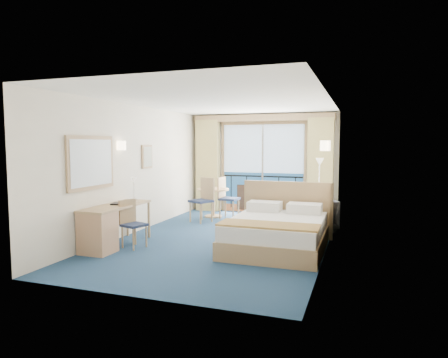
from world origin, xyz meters
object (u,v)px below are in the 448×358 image
(nightstand, at_px, (319,221))
(round_table, at_px, (213,195))
(floor_lamp, at_px, (319,174))
(table_chair_b, at_px, (204,197))
(desk, at_px, (102,228))
(table_chair_a, at_px, (226,195))
(armchair, at_px, (316,214))
(desk_chair, at_px, (131,221))
(bed, at_px, (277,231))

(nightstand, distance_m, round_table, 3.09)
(floor_lamp, bearing_deg, table_chair_b, -161.38)
(floor_lamp, xyz_separation_m, desk, (-3.31, -3.99, -0.75))
(round_table, distance_m, table_chair_a, 0.37)
(desk, bearing_deg, nightstand, 35.60)
(armchair, distance_m, table_chair_b, 2.71)
(armchair, xyz_separation_m, desk_chair, (-3.04, -2.55, 0.14))
(bed, bearing_deg, round_table, 130.45)
(table_chair_a, relative_size, table_chair_b, 0.97)
(nightstand, height_order, round_table, round_table)
(bed, relative_size, round_table, 2.61)
(desk, bearing_deg, desk_chair, 52.84)
(desk_chair, height_order, round_table, desk_chair)
(table_chair_a, bearing_deg, floor_lamp, -78.93)
(round_table, bearing_deg, armchair, -16.09)
(nightstand, distance_m, armchair, 0.51)
(floor_lamp, bearing_deg, nightstand, -84.30)
(desk_chair, bearing_deg, desk, 160.70)
(armchair, bearing_deg, floor_lamp, -112.72)
(table_chair_a, bearing_deg, armchair, -103.27)
(bed, distance_m, floor_lamp, 2.98)
(armchair, bearing_deg, desk_chair, 14.48)
(desk, distance_m, table_chair_b, 3.18)
(floor_lamp, bearing_deg, bed, -98.88)
(bed, distance_m, desk_chair, 2.66)
(nightstand, bearing_deg, desk_chair, -146.83)
(nightstand, xyz_separation_m, table_chair_b, (-2.79, 0.62, 0.30))
(armchair, distance_m, floor_lamp, 1.30)
(desk, relative_size, desk_chair, 1.86)
(table_chair_a, bearing_deg, table_chair_b, 153.86)
(table_chair_a, bearing_deg, desk, 168.67)
(desk, height_order, table_chair_a, table_chair_a)
(armchair, bearing_deg, bed, 49.26)
(round_table, height_order, table_chair_b, table_chair_b)
(bed, xyz_separation_m, desk_chair, (-2.55, -0.74, 0.17))
(armchair, height_order, desk_chair, desk_chair)
(desk, xyz_separation_m, table_chair_b, (0.67, 3.10, 0.18))
(desk_chair, height_order, table_chair_b, table_chair_b)
(nightstand, xyz_separation_m, round_table, (-2.80, 1.28, 0.26))
(bed, relative_size, armchair, 2.77)
(nightstand, distance_m, table_chair_a, 2.74)
(desk_chair, distance_m, table_chair_b, 2.70)
(round_table, bearing_deg, bed, -49.55)
(nightstand, height_order, table_chair_b, table_chair_b)
(bed, xyz_separation_m, nightstand, (0.59, 1.31, -0.02))
(bed, xyz_separation_m, armchair, (0.49, 1.81, 0.03))
(nightstand, xyz_separation_m, floor_lamp, (-0.15, 1.51, 0.87))
(nightstand, height_order, armchair, armchair)
(nightstand, xyz_separation_m, desk, (-3.46, -2.48, 0.12))
(round_table, relative_size, table_chair_a, 0.79)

